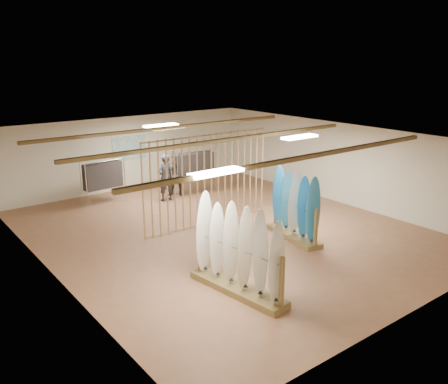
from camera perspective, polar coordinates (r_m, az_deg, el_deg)
floor at (r=14.12m, az=0.00°, el=-4.68°), size 12.00×12.00×0.00m
ceiling at (r=13.38m, az=0.00°, el=6.60°), size 12.00×12.00×0.00m
wall_back at (r=18.68m, az=-11.32°, el=4.64°), size 12.00×0.00×12.00m
wall_front at (r=9.88m, az=21.86°, el=-6.55°), size 12.00×0.00×12.00m
wall_left at (r=11.48m, az=-20.24°, el=-3.26°), size 0.00×12.00×12.00m
wall_right at (r=17.11m, az=13.43°, el=3.48°), size 0.00×12.00×12.00m
ceiling_slats at (r=13.40m, az=0.00°, el=6.26°), size 9.50×6.12×0.10m
light_panels at (r=13.39m, az=0.00°, el=6.34°), size 1.20×0.35×0.06m
bamboo_partition at (r=14.31m, az=-1.95°, el=1.47°), size 4.45×0.05×2.78m
poster at (r=18.62m, az=-11.33°, el=5.24°), size 1.40×0.03×0.90m
rack_left at (r=10.35m, az=1.66°, el=-8.54°), size 0.87×2.57×2.03m
rack_right at (r=13.49m, az=8.50°, el=-2.92°), size 0.88×2.08×1.92m
clothing_rack_a at (r=16.90m, az=-14.37°, el=1.92°), size 1.46×0.48×1.56m
clothing_rack_b at (r=17.64m, az=-3.56°, el=3.20°), size 1.54×0.62×1.66m
shopper_a at (r=16.91m, az=-7.09°, el=2.11°), size 0.71×0.49×1.91m
shopper_b at (r=17.38m, az=-5.63°, el=2.42°), size 1.12×1.11×1.84m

